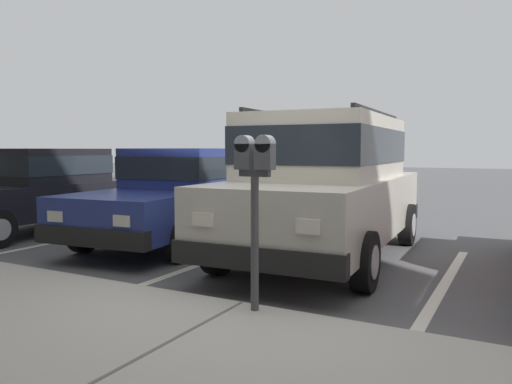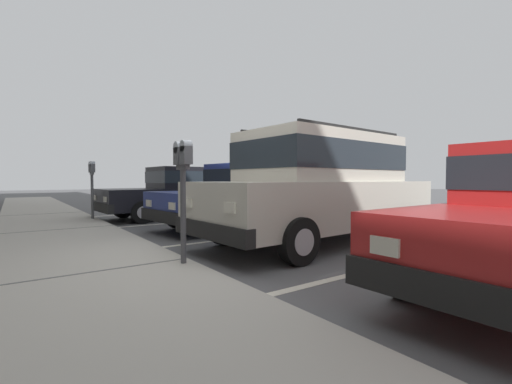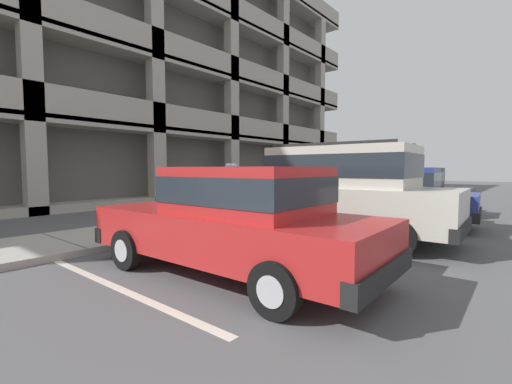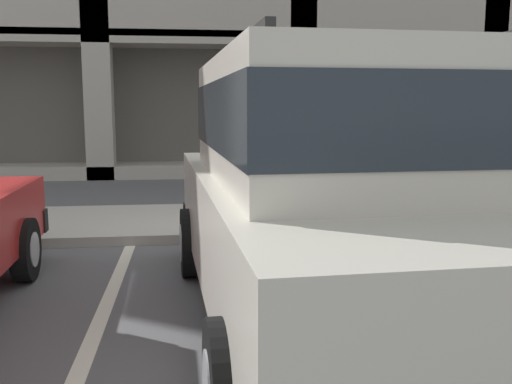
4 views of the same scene
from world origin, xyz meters
The scene contains 10 objects.
ground_plane centered at (0.00, 0.00, -0.05)m, with size 80.00×80.00×0.10m.
sidewalk centered at (0.00, 1.30, 0.06)m, with size 40.00×2.20×0.12m.
parking_stall_lines centered at (1.50, -1.40, 0.00)m, with size 12.11×4.80×0.01m.
silver_suv centered at (0.19, -2.50, 1.09)m, with size 2.19×4.87×2.03m.
red_sedan centered at (-3.13, -2.55, 0.82)m, with size 1.93×4.52×1.54m.
dark_hatchback centered at (2.78, -2.66, 0.82)m, with size 2.15×4.62×1.54m.
blue_coupe centered at (5.75, -2.14, 0.82)m, with size 1.97×4.55×1.54m.
parking_meter_near centered at (-0.21, 0.35, 1.25)m, with size 0.35×0.12×1.53m.
parking_meter_far centered at (5.79, 0.34, 1.26)m, with size 0.35×0.12×1.53m.
parking_garage centered at (1.83, 11.88, 6.03)m, with size 32.00×10.00×13.25m.
Camera 3 is at (-6.63, -5.83, 1.52)m, focal length 24.00 mm.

